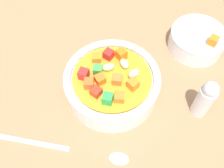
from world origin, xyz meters
The scene contains 5 objects.
ground_plane centered at (0.00, 0.00, -1.00)cm, with size 140.00×140.00×2.00cm, color #9E754F.
soup_bowl_main centered at (-0.01, 0.01, 2.85)cm, with size 15.95×15.95×6.36cm.
spoon centered at (-12.47, 4.22, 0.45)cm, with size 5.86×24.03×0.98cm.
side_bowl_small centered at (15.61, -11.42, 2.12)cm, with size 10.53×10.53×5.04cm.
pepper_shaker centered at (1.82, -14.89, 4.06)cm, with size 2.74×2.74×8.16cm.
Camera 1 is at (-21.93, -8.57, 39.15)cm, focal length 41.43 mm.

